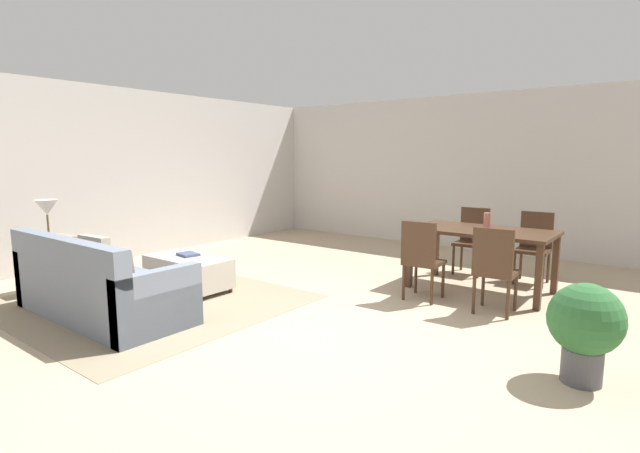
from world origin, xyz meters
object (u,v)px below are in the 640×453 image
(table_lamp, at_px, (47,209))
(dining_chair_near_right, at_px, (494,266))
(couch, at_px, (98,288))
(dining_chair_near_left, at_px, (421,256))
(book_on_ottoman, at_px, (188,254))
(dining_table, at_px, (482,237))
(ottoman_table, at_px, (188,271))
(side_table, at_px, (51,254))
(dining_chair_far_right, at_px, (534,243))
(potted_plant, at_px, (585,325))
(dining_chair_far_left, at_px, (472,237))
(vase_centerpiece, at_px, (487,221))

(table_lamp, xyz_separation_m, dining_chair_near_right, (4.54, 2.40, -0.49))
(couch, height_order, dining_chair_near_left, dining_chair_near_left)
(dining_chair_near_right, height_order, book_on_ottoman, dining_chair_near_right)
(table_lamp, height_order, dining_table, table_lamp)
(ottoman_table, distance_m, side_table, 1.66)
(table_lamp, bearing_deg, ottoman_table, 40.34)
(table_lamp, height_order, dining_chair_far_right, table_lamp)
(side_table, xyz_separation_m, potted_plant, (5.55, 1.27, -0.03))
(side_table, height_order, potted_plant, potted_plant)
(potted_plant, bearing_deg, dining_chair_far_left, 123.59)
(dining_table, height_order, dining_chair_far_left, dining_chair_far_left)
(dining_table, bearing_deg, dining_chair_far_right, 63.18)
(dining_chair_near_left, bearing_deg, ottoman_table, -151.69)
(side_table, xyz_separation_m, dining_chair_near_left, (3.72, 2.39, 0.05))
(table_lamp, bearing_deg, book_on_ottoman, 43.50)
(ottoman_table, relative_size, book_on_ottoman, 4.31)
(dining_chair_far_right, bearing_deg, dining_chair_near_left, -115.90)
(ottoman_table, height_order, table_lamp, table_lamp)
(dining_chair_near_left, bearing_deg, table_lamp, -147.26)
(dining_chair_near_right, distance_m, vase_centerpiece, 0.97)
(couch, bearing_deg, ottoman_table, 94.68)
(dining_chair_near_left, relative_size, dining_chair_near_right, 1.00)
(book_on_ottoman, bearing_deg, dining_chair_far_left, 49.28)
(vase_centerpiece, bearing_deg, couch, -130.05)
(side_table, height_order, book_on_ottoman, side_table)
(book_on_ottoman, height_order, potted_plant, potted_plant)
(couch, height_order, book_on_ottoman, couch)
(dining_chair_far_left, height_order, dining_chair_far_right, same)
(side_table, distance_m, vase_centerpiece, 5.29)
(dining_chair_far_right, height_order, vase_centerpiece, vase_centerpiece)
(dining_chair_near_left, xyz_separation_m, potted_plant, (1.83, -1.13, -0.08))
(book_on_ottoman, bearing_deg, dining_chair_near_right, 20.88)
(dining_chair_far_left, distance_m, dining_chair_far_right, 0.82)
(table_lamp, xyz_separation_m, dining_chair_near_left, (3.72, 2.39, -0.49))
(dining_chair_near_right, bearing_deg, dining_chair_near_left, -179.48)
(couch, distance_m, book_on_ottoman, 1.26)
(vase_centerpiece, bearing_deg, potted_plant, -54.85)
(ottoman_table, xyz_separation_m, vase_centerpiece, (2.92, 2.17, 0.63))
(table_lamp, bearing_deg, dining_chair_near_right, 27.89)
(couch, height_order, dining_table, couch)
(dining_table, relative_size, dining_chair_far_left, 1.78)
(ottoman_table, relative_size, dining_chair_far_left, 1.22)
(table_lamp, xyz_separation_m, dining_chair_far_right, (4.52, 4.04, -0.49))
(dining_table, relative_size, dining_chair_near_right, 1.78)
(side_table, xyz_separation_m, vase_centerpiece, (4.17, 3.23, 0.39))
(dining_table, relative_size, dining_chair_near_left, 1.78)
(couch, bearing_deg, dining_table, 50.45)
(dining_chair_near_right, xyz_separation_m, dining_chair_far_right, (-0.01, 1.64, 0.00))
(dining_table, distance_m, dining_chair_near_right, 0.94)
(table_lamp, bearing_deg, vase_centerpiece, 37.81)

